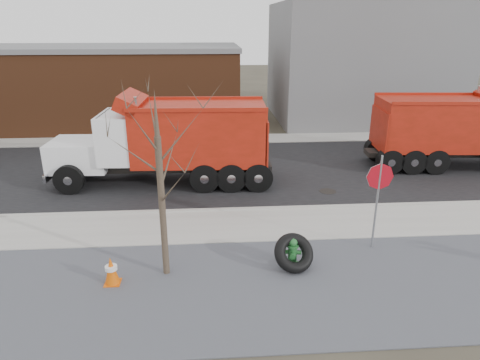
{
  "coord_description": "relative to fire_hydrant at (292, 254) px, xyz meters",
  "views": [
    {
      "loc": [
        -1.85,
        -13.19,
        6.71
      ],
      "look_at": [
        -0.85,
        1.11,
        1.4
      ],
      "focal_mm": 32.0,
      "sensor_mm": 36.0,
      "label": 1
    }
  ],
  "objects": [
    {
      "name": "traffic_cone_near",
      "position": [
        -5.04,
        -0.55,
        -0.01
      ],
      "size": [
        0.43,
        0.43,
        0.82
      ],
      "color": "#DC5506",
      "rests_on": "ground"
    },
    {
      "name": "building_brick",
      "position": [
        -10.42,
        19.47,
        2.24
      ],
      "size": [
        20.2,
        8.2,
        5.3
      ],
      "color": "brown",
      "rests_on": "ground"
    },
    {
      "name": "far_sidewalk",
      "position": [
        -0.42,
        14.47,
        -0.39
      ],
      "size": [
        60.0,
        2.0,
        0.06
      ],
      "primitive_type": "cube",
      "color": "#9E9B93",
      "rests_on": "ground"
    },
    {
      "name": "gravel_verge",
      "position": [
        -0.42,
        -1.03,
        -0.4
      ],
      "size": [
        60.0,
        5.0,
        0.03
      ],
      "primitive_type": "cube",
      "color": "slate",
      "rests_on": "ground"
    },
    {
      "name": "ground",
      "position": [
        -0.42,
        2.47,
        -0.42
      ],
      "size": [
        120.0,
        120.0,
        0.0
      ],
      "primitive_type": "plane",
      "color": "#383328",
      "rests_on": "ground"
    },
    {
      "name": "dump_truck_red_b",
      "position": [
        -4.02,
        7.23,
        1.59
      ],
      "size": [
        9.52,
        3.03,
        3.95
      ],
      "rotation": [
        0.0,
        0.0,
        3.1
      ],
      "color": "black",
      "rests_on": "ground"
    },
    {
      "name": "dump_truck_red_a",
      "position": [
        9.7,
        8.54,
        1.5
      ],
      "size": [
        9.5,
        3.17,
        3.78
      ],
      "rotation": [
        0.0,
        0.0,
        -0.07
      ],
      "color": "black",
      "rests_on": "ground"
    },
    {
      "name": "sidewalk",
      "position": [
        -0.42,
        2.72,
        -0.39
      ],
      "size": [
        60.0,
        2.5,
        0.06
      ],
      "primitive_type": "cube",
      "color": "#9E9B93",
      "rests_on": "ground"
    },
    {
      "name": "truck_tire",
      "position": [
        0.01,
        -0.14,
        0.1
      ],
      "size": [
        1.39,
        1.27,
        1.1
      ],
      "color": "black",
      "rests_on": "ground"
    },
    {
      "name": "building_grey",
      "position": [
        8.58,
        20.47,
        3.58
      ],
      "size": [
        12.0,
        10.0,
        8.0
      ],
      "color": "slate",
      "rests_on": "ground"
    },
    {
      "name": "road",
      "position": [
        -0.42,
        8.77,
        -0.41
      ],
      "size": [
        60.0,
        9.4,
        0.02
      ],
      "primitive_type": "cube",
      "color": "black",
      "rests_on": "ground"
    },
    {
      "name": "stop_sign",
      "position": [
        2.72,
        0.91,
        1.64
      ],
      "size": [
        0.83,
        0.07,
        3.05
      ],
      "rotation": [
        0.0,
        0.0,
        -0.38
      ],
      "color": "gray",
      "rests_on": "ground"
    },
    {
      "name": "bare_tree",
      "position": [
        -3.62,
        -0.13,
        2.88
      ],
      "size": [
        3.2,
        3.2,
        5.2
      ],
      "color": "#382D23",
      "rests_on": "ground"
    },
    {
      "name": "curb",
      "position": [
        -0.42,
        4.02,
        -0.36
      ],
      "size": [
        60.0,
        0.15,
        0.11
      ],
      "primitive_type": "cube",
      "color": "#9E9B93",
      "rests_on": "ground"
    },
    {
      "name": "fire_hydrant",
      "position": [
        0.0,
        0.0,
        0.0
      ],
      "size": [
        0.52,
        0.51,
        0.91
      ],
      "rotation": [
        0.0,
        0.0,
        -0.18
      ],
      "color": "#266325",
      "rests_on": "ground"
    }
  ]
}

